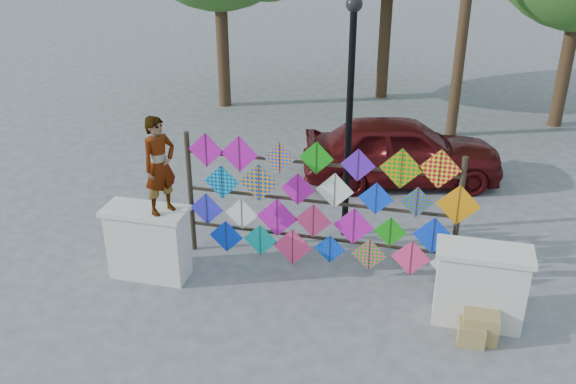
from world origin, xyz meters
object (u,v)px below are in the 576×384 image
object	(u,v)px
kite_rack	(323,206)
sedan	(402,150)
vendor_woman	(160,166)
lamppost	(350,100)

from	to	relation	value
kite_rack	sedan	size ratio (longest dim) A/B	1.13
kite_rack	sedan	xyz separation A→B (m)	(1.04, 4.00, -0.46)
kite_rack	vendor_woman	bearing A→B (deg)	-159.19
vendor_woman	sedan	xyz separation A→B (m)	(3.49, 4.93, -1.35)
kite_rack	lamppost	bearing A→B (deg)	80.82
kite_rack	sedan	world-z (taller)	kite_rack
sedan	vendor_woman	bearing A→B (deg)	130.69
vendor_woman	sedan	bearing A→B (deg)	-6.17
kite_rack	vendor_woman	xyz separation A→B (m)	(-2.45, -0.93, 0.88)
sedan	lamppost	xyz separation A→B (m)	(-0.83, -2.73, 1.94)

